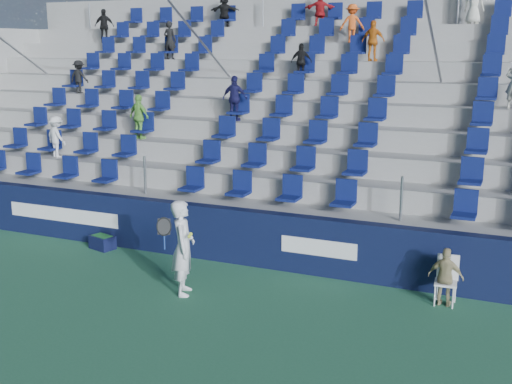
# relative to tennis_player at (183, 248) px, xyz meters

# --- Properties ---
(ground) EXTENTS (70.00, 70.00, 0.00)m
(ground) POSITION_rel_tennis_player_xyz_m (0.55, -1.11, -0.91)
(ground) COLOR #2E6C49
(ground) RESTS_ON ground
(sponsor_wall) EXTENTS (24.00, 0.32, 1.20)m
(sponsor_wall) POSITION_rel_tennis_player_xyz_m (0.56, 2.04, -0.31)
(sponsor_wall) COLOR #0E1435
(sponsor_wall) RESTS_ON ground
(grandstand) EXTENTS (24.00, 8.17, 6.63)m
(grandstand) POSITION_rel_tennis_player_xyz_m (0.55, 7.14, 1.22)
(grandstand) COLOR #989893
(grandstand) RESTS_ON ground
(tennis_player) EXTENTS (0.73, 0.78, 1.82)m
(tennis_player) POSITION_rel_tennis_player_xyz_m (0.00, 0.00, 0.00)
(tennis_player) COLOR silver
(tennis_player) RESTS_ON ground
(line_judge_chair) EXTENTS (0.43, 0.44, 0.90)m
(line_judge_chair) POSITION_rel_tennis_player_xyz_m (4.63, 1.54, -0.40)
(line_judge_chair) COLOR white
(line_judge_chair) RESTS_ON ground
(line_judge) EXTENTS (0.65, 0.30, 1.09)m
(line_judge) POSITION_rel_tennis_player_xyz_m (4.63, 1.39, -0.37)
(line_judge) COLOR tan
(line_judge) RESTS_ON ground
(ball_bin) EXTENTS (0.65, 0.51, 0.32)m
(ball_bin) POSITION_rel_tennis_player_xyz_m (-3.13, 1.64, -0.74)
(ball_bin) COLOR black
(ball_bin) RESTS_ON ground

